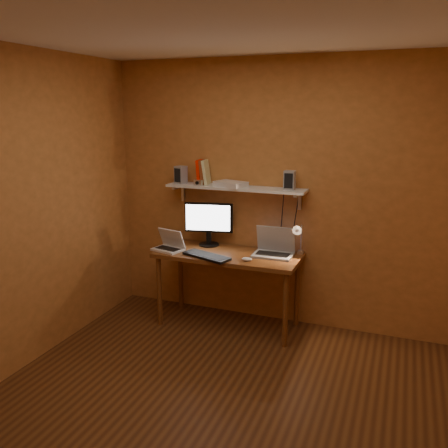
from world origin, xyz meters
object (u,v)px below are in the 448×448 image
at_px(router, 231,184).
at_px(speaker_left, 181,175).
at_px(shelf_camera, 198,183).
at_px(monitor, 209,222).
at_px(keyboard, 207,256).
at_px(mouse, 247,259).
at_px(wall_shelf, 235,188).
at_px(netbook, 170,244).
at_px(laptop, 274,248).
at_px(desk_lamp, 299,236).
at_px(desk, 228,261).
at_px(speaker_right, 290,180).

bearing_deg(router, speaker_left, 179.40).
bearing_deg(speaker_left, shelf_camera, 0.66).
bearing_deg(monitor, keyboard, -82.31).
bearing_deg(mouse, monitor, 143.95).
bearing_deg(shelf_camera, wall_shelf, 10.94).
bearing_deg(mouse, keyboard, -177.54).
height_order(netbook, mouse, netbook).
relative_size(speaker_left, router, 0.59).
bearing_deg(router, shelf_camera, -170.87).
bearing_deg(laptop, wall_shelf, 167.93).
bearing_deg(mouse, shelf_camera, 152.31).
bearing_deg(desk_lamp, netbook, -169.39).
bearing_deg(monitor, desk, -45.55).
height_order(keyboard, speaker_left, speaker_left).
bearing_deg(netbook, laptop, 25.95).
xyz_separation_m(keyboard, desk_lamp, (0.80, 0.33, 0.20)).
bearing_deg(desk, keyboard, -124.76).
relative_size(wall_shelf, desk_lamp, 3.73).
distance_m(wall_shelf, shelf_camera, 0.38).
bearing_deg(netbook, monitor, 58.39).
bearing_deg(mouse, speaker_left, 154.90).
relative_size(laptop, shelf_camera, 3.87).
bearing_deg(monitor, router, -14.64).
height_order(speaker_left, shelf_camera, speaker_left).
relative_size(wall_shelf, shelf_camera, 14.54).
relative_size(monitor, speaker_right, 2.70).
bearing_deg(speaker_right, router, -178.67).
relative_size(wall_shelf, laptop, 3.76).
height_order(keyboard, shelf_camera, shelf_camera).
height_order(keyboard, desk_lamp, desk_lamp).
xyz_separation_m(desk_lamp, speaker_right, (-0.12, 0.08, 0.51)).
relative_size(netbook, speaker_right, 1.85).
xyz_separation_m(wall_shelf, laptop, (0.43, -0.09, -0.54)).
relative_size(desk, mouse, 14.42).
distance_m(keyboard, router, 0.75).
xyz_separation_m(wall_shelf, speaker_right, (0.54, 0.01, 0.11)).
height_order(desk_lamp, router, router).
height_order(speaker_left, speaker_right, speaker_right).
relative_size(monitor, mouse, 4.99).
bearing_deg(keyboard, monitor, 129.31).
distance_m(desk, shelf_camera, 0.83).
height_order(laptop, speaker_right, speaker_right).
xyz_separation_m(mouse, speaker_left, (-0.83, 0.35, 0.70)).
bearing_deg(desk_lamp, router, 175.99).
relative_size(speaker_right, shelf_camera, 1.86).
bearing_deg(desk, speaker_left, 162.78).
bearing_deg(laptop, shelf_camera, 178.25).
height_order(wall_shelf, desk_lamp, wall_shelf).
bearing_deg(mouse, speaker_right, 50.43).
height_order(netbook, router, router).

